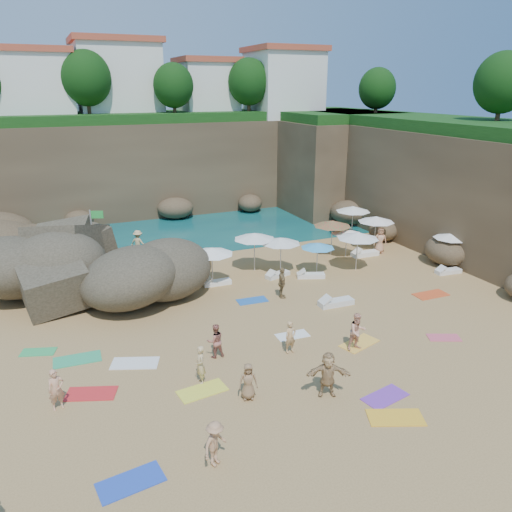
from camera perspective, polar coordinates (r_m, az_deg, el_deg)
name	(u,v)px	position (r m, az deg, el deg)	size (l,w,h in m)	color
ground	(243,316)	(25.27, -1.45, -6.91)	(120.00, 120.00, 0.00)	tan
seawater	(133,199)	(52.96, -13.87, 6.33)	(120.00, 120.00, 0.00)	#0C4751
cliff_back	(161,166)	(47.81, -10.76, 10.12)	(44.00, 8.00, 8.00)	brown
cliff_right	(434,183)	(40.65, 19.72, 7.87)	(8.00, 30.00, 8.00)	brown
cliff_corner	(329,163)	(48.88, 8.33, 10.44)	(10.00, 12.00, 8.00)	brown
rock_promontory	(11,252)	(38.78, -26.18, 0.41)	(12.00, 7.00, 2.00)	brown
clifftop_buildings	(165,83)	(48.29, -10.37, 18.86)	(28.48, 9.48, 7.00)	white
clifftop_trees	(206,82)	(42.75, -5.76, 19.13)	(35.60, 23.82, 4.40)	#11380F
rock_outcrop	(96,292)	(29.46, -17.82, -3.99)	(9.06, 6.79, 3.62)	brown
flag_pole	(95,233)	(31.53, -17.97, 2.47)	(0.78, 0.28, 4.05)	silver
parasol_0	(212,251)	(28.27, -5.08, 0.59)	(2.49, 2.49, 2.35)	silver
parasol_1	(281,241)	(30.29, 2.86, 1.78)	(2.42, 2.42, 2.29)	silver
parasol_2	(376,219)	(35.80, 13.58, 4.12)	(2.54, 2.54, 2.40)	silver
parasol_3	(353,209)	(38.31, 11.05, 5.31)	(2.58, 2.58, 2.44)	silver
parasol_4	(358,236)	(31.36, 11.58, 2.31)	(2.60, 2.60, 2.46)	silver
parasol_5	(254,236)	(30.64, -0.18, 2.29)	(2.59, 2.59, 2.45)	silver
parasol_6	(332,223)	(34.02, 8.73, 3.72)	(2.57, 2.57, 2.43)	silver
parasol_7	(347,231)	(33.87, 10.35, 2.78)	(2.05, 2.05, 1.94)	silver
parasol_8	(451,236)	(34.14, 21.44, 2.17)	(2.24, 2.24, 2.12)	silver
parasol_10	(318,245)	(30.53, 7.07, 1.22)	(2.08, 2.08, 1.97)	silver
lounger_0	(217,283)	(29.17, -4.47, -3.05)	(1.64, 0.55, 0.25)	white
lounger_1	(278,275)	(30.30, 2.50, -2.16)	(1.61, 0.54, 0.25)	silver
lounger_2	(365,254)	(34.78, 12.34, 0.25)	(1.91, 0.64, 0.30)	white
lounger_3	(311,276)	(30.33, 6.28, -2.23)	(1.66, 0.55, 0.26)	white
lounger_4	(448,271)	(33.04, 21.12, -1.65)	(1.64, 0.55, 0.25)	white
lounger_5	(336,303)	(26.76, 9.14, -5.28)	(1.90, 0.63, 0.30)	silver
towel_0	(131,482)	(16.40, -14.12, -23.78)	(1.90, 0.95, 0.03)	blue
towel_2	(395,417)	(18.92, 15.65, -17.34)	(1.92, 0.96, 0.03)	yellow
towel_3	(77,359)	(22.83, -19.75, -11.06)	(1.94, 0.97, 0.03)	#2EA469
towel_4	(202,391)	(19.71, -6.16, -15.05)	(1.83, 0.92, 0.03)	yellow
towel_5	(135,363)	(21.87, -13.66, -11.81)	(1.94, 0.97, 0.03)	white
towel_6	(385,397)	(19.86, 14.53, -15.32)	(1.76, 0.88, 0.03)	purple
towel_7	(91,394)	(20.41, -18.32, -14.70)	(1.85, 0.93, 0.03)	red
towel_8	(252,301)	(27.00, -0.44, -5.11)	(1.63, 0.82, 0.03)	blue
towel_9	(444,338)	(24.79, 20.68, -8.72)	(1.45, 0.73, 0.03)	#D9546A
towel_10	(431,295)	(29.39, 19.35, -4.18)	(1.92, 0.96, 0.03)	#DC4D22
towel_11	(38,352)	(24.04, -23.62, -10.02)	(1.45, 0.73, 0.03)	green
towel_12	(359,343)	(23.22, 11.72, -9.74)	(1.85, 0.92, 0.03)	#FFBB43
towel_13	(292,335)	(23.49, 4.18, -9.03)	(1.53, 0.76, 0.03)	white
person_stand_0	(56,389)	(19.61, -21.87, -13.98)	(0.57, 0.38, 1.57)	tan
person_stand_1	(215,341)	(21.47, -4.67, -9.64)	(0.74, 0.57, 1.52)	#A66153
person_stand_2	(138,243)	(34.86, -13.31, 1.48)	(1.13, 0.47, 1.76)	tan
person_stand_3	(282,283)	(27.09, 2.98, -3.09)	(1.02, 0.42, 1.74)	olive
person_stand_4	(380,240)	(35.40, 14.00, 1.75)	(0.89, 0.49, 1.83)	tan
person_stand_5	(136,272)	(29.36, -13.51, -1.83)	(1.61, 0.46, 1.74)	tan
person_stand_6	(200,365)	(19.80, -6.39, -12.26)	(0.57, 0.38, 1.57)	tan
person_lie_0	(216,459)	(16.45, -4.63, -22.15)	(0.96, 1.49, 0.40)	tan
person_lie_2	(248,394)	(19.11, -0.89, -15.52)	(0.69, 1.41, 0.38)	olive
person_lie_3	(327,390)	(19.44, 8.11, -14.90)	(1.63, 1.75, 0.47)	tan
person_lie_4	(290,349)	(22.04, 3.92, -10.56)	(0.52, 1.43, 0.34)	tan
person_lie_5	(356,343)	(22.57, 11.41, -9.74)	(0.82, 1.69, 0.64)	#E19F80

